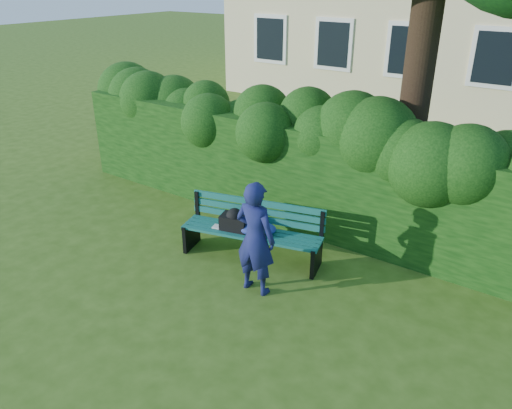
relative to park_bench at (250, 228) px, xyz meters
The scene contains 4 objects.
ground 0.82m from the park_bench, 78.76° to the right, with size 80.00×80.00×0.00m, color #365615.
hedge 1.62m from the park_bench, 85.45° to the left, with size 10.00×1.00×1.80m.
park_bench is the anchor object (origin of this frame).
man_reading 0.95m from the park_bench, 49.95° to the right, with size 0.60×0.39×1.64m, color navy.
Camera 1 is at (3.85, -4.87, 4.07)m, focal length 35.00 mm.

